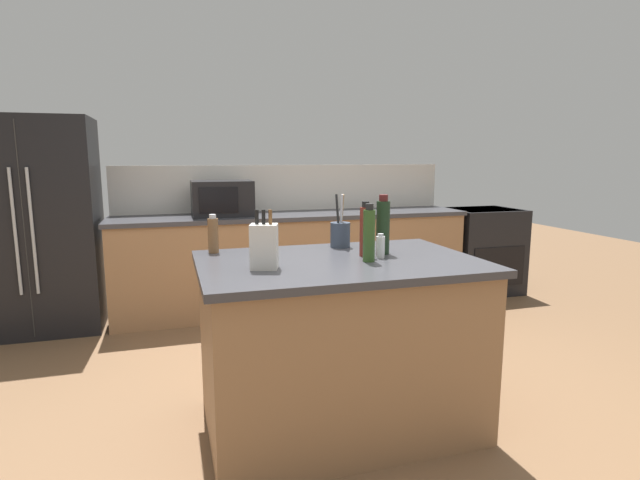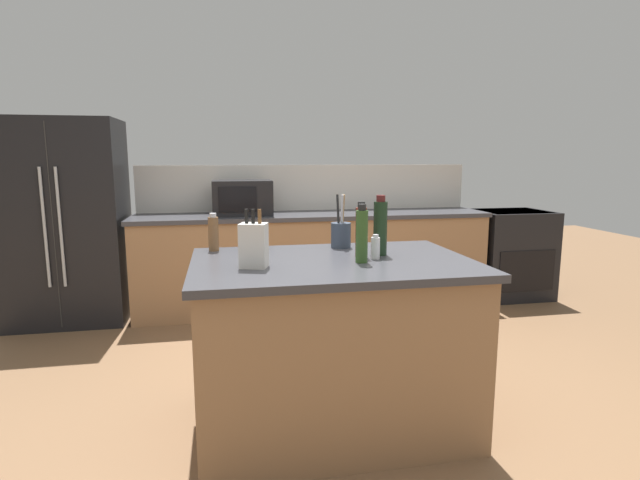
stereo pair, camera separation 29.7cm
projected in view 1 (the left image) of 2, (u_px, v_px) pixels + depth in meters
name	position (u px, v px, depth m)	size (l,w,h in m)	color
ground_plane	(338.00, 423.00, 2.81)	(14.00, 14.00, 0.00)	brown
back_counter_run	(294.00, 261.00, 4.89)	(3.41, 0.66, 0.94)	#936B47
wall_backsplash	(286.00, 188.00, 5.08)	(3.37, 0.03, 0.46)	beige
kitchen_island	(339.00, 343.00, 2.73)	(1.48, 0.99, 0.94)	#936B47
refrigerator	(36.00, 226.00, 4.23)	(0.99, 0.75, 1.81)	black
range_oven	(481.00, 250.00, 5.50)	(0.76, 0.65, 0.92)	black
microwave	(222.00, 198.00, 4.59)	(0.55, 0.39, 0.32)	black
knife_block	(264.00, 246.00, 2.42)	(0.15, 0.13, 0.29)	beige
utensil_crock	(340.00, 234.00, 3.01)	(0.12, 0.12, 0.32)	#333D4C
vinegar_bottle	(365.00, 230.00, 2.73)	(0.06, 0.06, 0.30)	maroon
olive_oil_bottle	(369.00, 234.00, 2.59)	(0.06, 0.06, 0.30)	#2D4C1E
salt_shaker	(380.00, 246.00, 2.70)	(0.05, 0.05, 0.13)	silver
pepper_grinder	(213.00, 235.00, 2.83)	(0.06, 0.06, 0.22)	brown
wine_bottle	(383.00, 226.00, 2.79)	(0.08, 0.08, 0.33)	black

